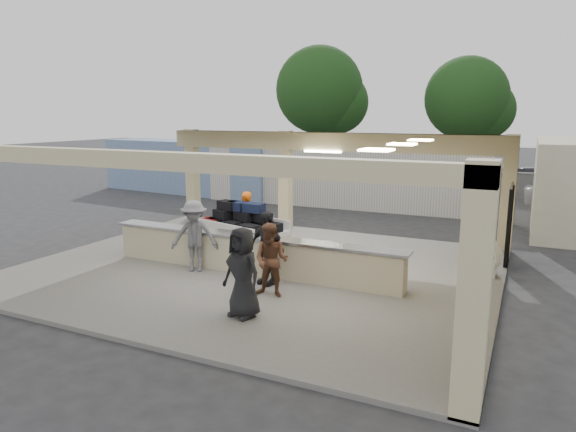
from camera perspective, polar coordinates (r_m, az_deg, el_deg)
The scene contains 15 objects.
ground at distance 13.81m, azimuth -3.21°, elevation -6.06°, with size 120.00×120.00×0.00m, color #29292C.
pavilion at distance 13.95m, azimuth -1.20°, elevation -0.14°, with size 12.01×10.00×3.55m.
baggage_counter at distance 13.23m, azimuth -4.27°, elevation -4.20°, with size 8.20×0.58×0.98m.
luggage_cart at distance 15.30m, azimuth -5.17°, elevation -0.82°, with size 2.83×2.17×1.46m.
drum_fan at distance 13.85m, azimuth 20.88°, elevation -4.06°, with size 0.91×0.67×0.98m.
baggage_handler at distance 15.59m, azimuth -4.75°, elevation -0.41°, with size 0.63×0.35×1.73m, color #D5520B.
passenger_a at distance 11.38m, azimuth -1.87°, elevation -4.93°, with size 0.81×0.35×1.66m, color brown.
passenger_b at distance 12.19m, azimuth -2.38°, elevation -3.55°, with size 1.05×0.38×1.79m, color black.
passenger_c at distance 13.42m, azimuth -10.35°, elevation -2.20°, with size 1.20×0.42×1.85m, color #54545A.
passenger_d at distance 10.28m, azimuth -5.08°, elevation -6.26°, with size 0.90×0.37×1.84m, color black.
car_dark at distance 26.85m, azimuth 25.83°, elevation 3.04°, with size 1.70×4.81×1.60m, color black.
container_white at distance 23.73m, azimuth 6.15°, elevation 4.59°, with size 12.77×2.55×2.77m, color silver.
container_blue at distance 27.94m, azimuth -10.61°, elevation 5.41°, with size 10.49×2.52×2.73m, color #7691BE.
tree_left at distance 38.41m, azimuth 4.04°, elevation 13.41°, with size 6.60×6.30×9.00m.
tree_mid at distance 37.95m, azimuth 19.71°, elevation 11.88°, with size 6.00×5.60×8.00m.
Camera 1 is at (6.33, -11.57, 4.10)m, focal length 32.00 mm.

